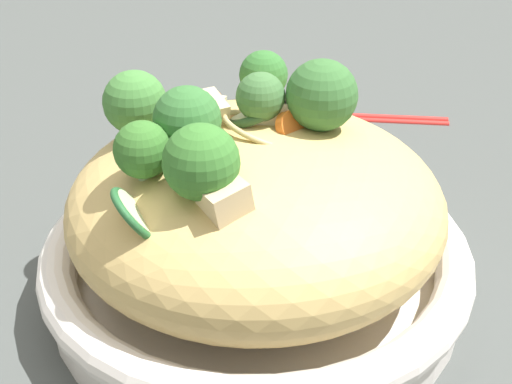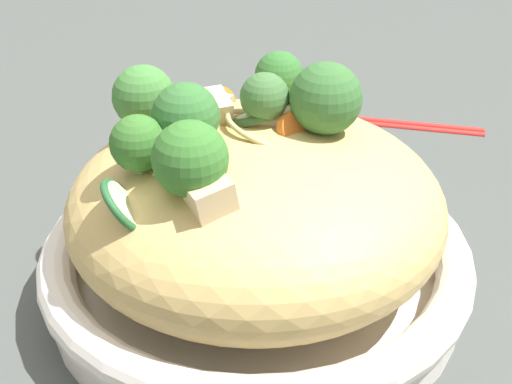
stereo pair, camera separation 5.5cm
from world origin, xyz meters
name	(u,v)px [view 1 (the left image)]	position (x,y,z in m)	size (l,w,h in m)	color
ground_plane	(256,292)	(0.00, 0.00, 0.00)	(3.00, 3.00, 0.00)	#454A47
serving_bowl	(256,265)	(0.00, 0.00, 0.03)	(0.32, 0.32, 0.05)	white
noodle_heap	(256,205)	(0.00, 0.00, 0.08)	(0.27, 0.27, 0.12)	tan
broccoli_florets	(221,116)	(-0.02, 0.02, 0.15)	(0.19, 0.18, 0.08)	#95B76E
carrot_coins	(225,121)	(-0.01, 0.04, 0.13)	(0.09, 0.10, 0.03)	orange
zucchini_slices	(204,157)	(-0.04, 0.00, 0.13)	(0.16, 0.11, 0.05)	beige
chicken_chunks	(216,132)	(-0.02, 0.02, 0.14)	(0.10, 0.14, 0.04)	beige
chopsticks_pair	(352,115)	(0.23, 0.22, 0.00)	(0.19, 0.13, 0.01)	red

